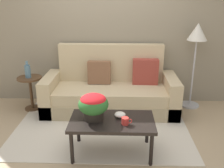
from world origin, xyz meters
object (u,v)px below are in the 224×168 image
Objects in this scene: coffee_table at (112,124)px; potted_plant at (93,105)px; floor_lamp at (197,40)px; coffee_mug at (125,121)px; couch at (111,91)px; side_table at (31,87)px; table_vase at (28,71)px; snack_bowl at (120,115)px.

coffee_table is 0.33m from potted_plant.
coffee_mug is (-1.21, -1.60, -0.68)m from floor_lamp.
couch is 3.81× the size of side_table.
coffee_table is 0.22m from coffee_mug.
table_vase is (-1.46, 1.25, 0.29)m from coffee_table.
coffee_table is 3.62× the size of table_vase.
side_table reaches higher than coffee_table.
floor_lamp is at bearing 53.03° from coffee_mug.
floor_lamp is at bearing 47.55° from coffee_table.
side_table is 1.60× the size of potted_plant.
table_vase is at bearing -174.99° from floor_lamp.
coffee_table is at bearing 146.63° from coffee_mug.
coffee_mug is at bearing -70.47° from snack_bowl.
coffee_table is (0.06, -1.32, 0.09)m from couch.
couch is 1.68m from floor_lamp.
side_table reaches higher than coffee_mug.
snack_bowl is at bearing -131.75° from floor_lamp.
coffee_mug is at bearing -39.83° from table_vase.
floor_lamp is at bearing 42.83° from potted_plant.
couch is 1.27m from snack_bowl.
coffee_mug reaches higher than coffee_table.
floor_lamp is (1.43, 0.18, 0.86)m from couch.
table_vase is at bearing 139.52° from coffee_table.
floor_lamp reaches higher than coffee_mug.
table_vase is at bearing -177.06° from couch.
snack_bowl is (-1.27, -1.42, -0.69)m from floor_lamp.
couch reaches higher than table_vase.
coffee_table is at bearing -40.48° from table_vase.
potted_plant is 0.43m from coffee_mug.
floor_lamp reaches higher than snack_bowl.
snack_bowl is at bearing -36.98° from table_vase.
couch is at bearing -172.97° from floor_lamp.
floor_lamp is at bearing 4.68° from side_table.
coffee_mug is (0.39, -0.12, -0.15)m from potted_plant.
couch reaches higher than potted_plant.
couch is 16.35× the size of snack_bowl.
coffee_table is 7.57× the size of snack_bowl.
couch is 2.16× the size of coffee_table.
couch is at bearing 97.24° from snack_bowl.
coffee_mug is 0.44× the size of table_vase.
table_vase reaches higher than coffee_mug.
potted_plant is (1.22, -1.25, 0.25)m from side_table.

